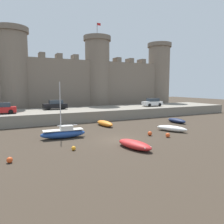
# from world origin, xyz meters

# --- Properties ---
(ground_plane) EXTENTS (160.00, 160.00, 0.00)m
(ground_plane) POSITION_xyz_m (0.00, 0.00, 0.00)
(ground_plane) COLOR #382D23
(quay_road) EXTENTS (64.67, 10.00, 1.72)m
(quay_road) POSITION_xyz_m (0.00, 17.01, 0.86)
(quay_road) COLOR gray
(quay_road) RESTS_ON ground
(castle) EXTENTS (58.84, 6.16, 19.95)m
(castle) POSITION_xyz_m (-0.00, 26.73, 7.34)
(castle) COLOR #7A6B5B
(castle) RESTS_ON ground
(rowboat_foreground_centre) EXTENTS (2.85, 4.08, 0.73)m
(rowboat_foreground_centre) POSITION_xyz_m (8.24, 0.98, 0.38)
(rowboat_foreground_centre) COLOR silver
(rowboat_foreground_centre) RESTS_ON ground
(rowboat_midflat_right) EXTENTS (2.28, 4.20, 0.75)m
(rowboat_midflat_right) POSITION_xyz_m (-0.22, -3.61, 0.39)
(rowboat_midflat_right) COLOR red
(rowboat_midflat_right) RESTS_ON ground
(sailboat_midflat_left) EXTENTS (4.97, 1.68, 6.19)m
(sailboat_midflat_left) POSITION_xyz_m (-5.04, 3.38, 0.58)
(sailboat_midflat_left) COLOR #234793
(sailboat_midflat_left) RESTS_ON ground
(rowboat_midflat_centre) EXTENTS (1.35, 3.64, 0.71)m
(rowboat_midflat_centre) POSITION_xyz_m (13.53, 5.81, 0.37)
(rowboat_midflat_centre) COLOR #141E3D
(rowboat_midflat_centre) RESTS_ON ground
(rowboat_near_channel_left) EXTENTS (1.56, 4.08, 0.77)m
(rowboat_near_channel_left) POSITION_xyz_m (2.20, 8.28, 0.40)
(rowboat_near_channel_left) COLOR orange
(rowboat_near_channel_left) RESTS_ON ground
(mooring_buoy_near_shore) EXTENTS (0.39, 0.39, 0.39)m
(mooring_buoy_near_shore) POSITION_xyz_m (-5.39, -1.71, 0.20)
(mooring_buoy_near_shore) COLOR orange
(mooring_buoy_near_shore) RESTS_ON ground
(mooring_buoy_off_centre) EXTENTS (0.44, 0.44, 0.44)m
(mooring_buoy_off_centre) POSITION_xyz_m (-10.58, -2.73, 0.22)
(mooring_buoy_off_centre) COLOR #E04C1E
(mooring_buoy_off_centre) RESTS_ON ground
(mooring_buoy_near_channel) EXTENTS (0.51, 0.51, 0.51)m
(mooring_buoy_near_channel) POSITION_xyz_m (4.24, 0.14, 0.26)
(mooring_buoy_near_channel) COLOR #E04C1E
(mooring_buoy_near_channel) RESTS_ON ground
(mooring_buoy_mid_mud) EXTENTS (0.50, 0.50, 0.50)m
(mooring_buoy_mid_mud) POSITION_xyz_m (5.54, -1.45, 0.25)
(mooring_buoy_mid_mud) COLOR #E04C1E
(mooring_buoy_mid_mud) RESTS_ON ground
(car_quay_centre_west) EXTENTS (4.10, 1.88, 1.62)m
(car_quay_centre_west) POSITION_xyz_m (16.50, 16.13, 2.49)
(car_quay_centre_west) COLOR silver
(car_quay_centre_west) RESTS_ON quay_road
(car_quay_west) EXTENTS (4.10, 1.88, 1.62)m
(car_quay_west) POSITION_xyz_m (-11.16, 15.47, 2.49)
(car_quay_west) COLOR red
(car_quay_west) RESTS_ON quay_road
(car_quay_east) EXTENTS (4.10, 1.88, 1.62)m
(car_quay_east) POSITION_xyz_m (-2.68, 18.57, 2.49)
(car_quay_east) COLOR black
(car_quay_east) RESTS_ON quay_road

